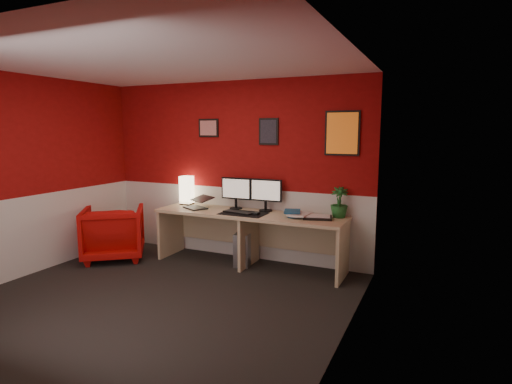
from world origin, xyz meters
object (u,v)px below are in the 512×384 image
laptop (195,201)px  zen_tray (318,218)px  pc_tower (245,248)px  monitor_right (266,190)px  potted_plant (339,202)px  armchair (114,233)px  desk (249,240)px  monitor_left (236,188)px  shoji_lamp (187,191)px

laptop → zen_tray: size_ratio=0.94×
laptop → pc_tower: bearing=35.8°
monitor_right → potted_plant: monitor_right is taller
laptop → zen_tray: bearing=30.4°
armchair → potted_plant: bearing=156.2°
desk → laptop: size_ratio=7.88×
zen_tray → monitor_left: bearing=172.3°
pc_tower → armchair: size_ratio=0.55×
pc_tower → monitor_right: bearing=20.2°
potted_plant → armchair: (-3.05, -0.71, -0.55)m
shoji_lamp → monitor_left: (0.82, -0.01, 0.09)m
shoji_lamp → pc_tower: size_ratio=0.89×
monitor_right → potted_plant: 1.01m
desk → monitor_left: 0.74m
desk → monitor_right: monitor_right is taller
laptop → monitor_right: bearing=42.1°
potted_plant → zen_tray: bearing=-139.5°
desk → monitor_right: size_ratio=4.48×
laptop → armchair: bearing=-127.8°
monitor_left → laptop: bearing=-157.4°
monitor_right → zen_tray: monitor_right is taller
monitor_left → zen_tray: (1.23, -0.17, -0.28)m
shoji_lamp → monitor_left: bearing=-0.5°
potted_plant → armchair: size_ratio=0.47×
shoji_lamp → potted_plant: shoji_lamp is taller
pc_tower → armchair: (-1.81, -0.56, 0.15)m
zen_tray → desk: bearing=-178.5°
desk → potted_plant: (1.16, 0.21, 0.56)m
monitor_left → pc_tower: bearing=-32.5°
monitor_left → pc_tower: 0.83m
monitor_right → potted_plant: bearing=0.5°
pc_tower → armchair: 1.90m
zen_tray → armchair: bearing=-169.5°
shoji_lamp → zen_tray: 2.06m
zen_tray → potted_plant: bearing=40.5°
armchair → monitor_left: bearing=166.3°
shoji_lamp → zen_tray: (2.05, -0.17, -0.18)m
potted_plant → armchair: 3.18m
desk → laptop: 0.95m
monitor_left → potted_plant: bearing=0.9°
zen_tray → armchair: zen_tray is taller
potted_plant → monitor_right: bearing=-179.5°
desk → potted_plant: bearing=10.4°
shoji_lamp → armchair: bearing=-138.5°
desk → zen_tray: (0.94, 0.02, 0.38)m
zen_tray → shoji_lamp: bearing=175.2°
armchair → laptop: bearing=166.6°
laptop → armchair: laptop is taller
zen_tray → armchair: 2.91m
monitor_left → monitor_right: bearing=1.7°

